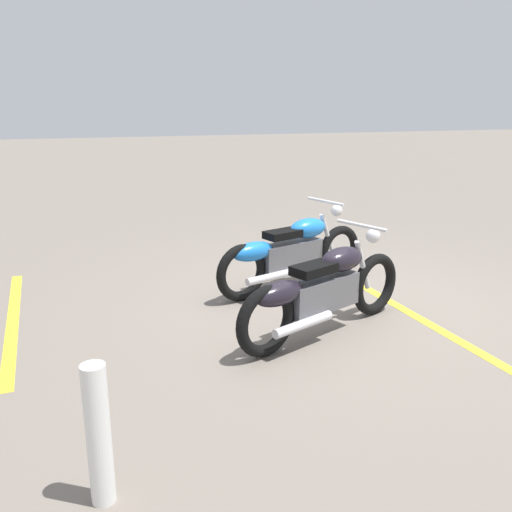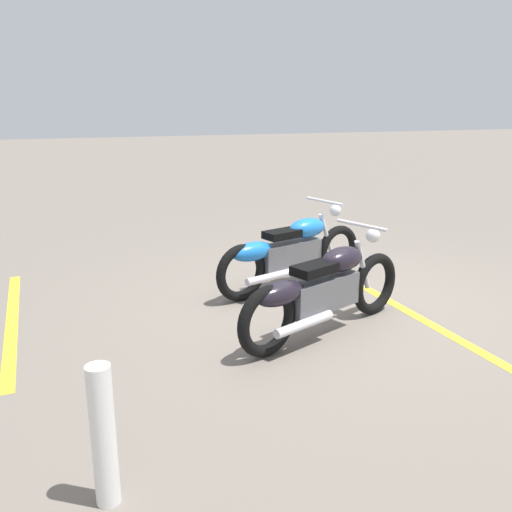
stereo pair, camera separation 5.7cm
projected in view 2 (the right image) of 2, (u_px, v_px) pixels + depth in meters
ground_plane at (342, 303)px, 6.28m from camera, size 60.00×60.00×0.00m
motorcycle_bright_foreground at (290, 252)px, 6.65m from camera, size 2.15×0.89×1.04m
motorcycle_dark_foreground at (323, 290)px, 5.32m from camera, size 2.10×0.97×1.04m
bollard_post at (103, 436)px, 3.06m from camera, size 0.14×0.14×0.86m
parking_stripe_near at (438, 328)px, 5.58m from camera, size 0.30×3.20×0.01m
parking_stripe_mid at (12, 321)px, 5.76m from camera, size 0.30×3.20×0.01m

